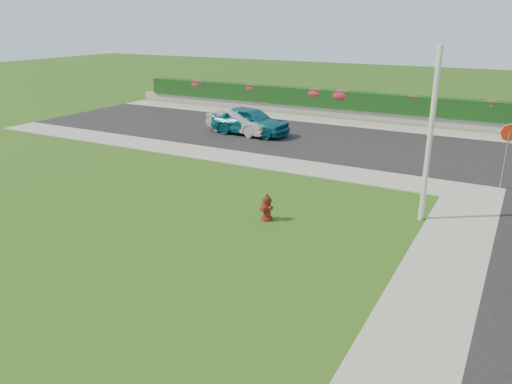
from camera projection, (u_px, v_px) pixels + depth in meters
The scene contains 19 objects.
ground at pixel (164, 247), 13.83m from camera, with size 120.00×120.00×0.00m, color black.
street_far at pixel (252, 132), 27.68m from camera, with size 26.00×8.00×0.04m, color black.
sidewalk_right at pixel (401, 369), 8.99m from camera, with size 2.00×20.00×0.04m, color gray.
sidewalk_far at pixel (184, 150), 23.99m from camera, with size 24.00×2.00×0.04m, color gray.
curb_corner at pixel (474, 193), 18.10m from camera, with size 2.00×2.00×0.04m, color gray.
sidewalk_beyond at pixel (351, 123), 30.00m from camera, with size 34.00×2.00×0.04m, color gray.
retaining_wall at pixel (359, 115), 31.15m from camera, with size 34.00×0.40×0.60m, color gray.
hedge at pixel (360, 101), 30.96m from camera, with size 32.00×0.90×1.10m, color black.
fire_hydrant at pixel (267, 208), 15.59m from camera, with size 0.45×0.42×0.85m.
sedan_teal at pixel (250, 121), 26.85m from camera, with size 1.75×4.36×1.48m, color #0E5A6C.
sedan_silver at pixel (241, 121), 27.21m from camera, with size 1.41×4.04×1.33m, color #A1A4A9.
utility_pole at pixel (430, 137), 14.86m from camera, with size 0.16×0.16×5.31m, color silver.
stop_sign at pixel (508, 141), 17.93m from camera, with size 0.65×0.21×2.47m.
flower_clump_a at pixel (198, 84), 36.29m from camera, with size 1.25×0.81×0.63m, color #C12141.
flower_clump_b at pixel (252, 88), 34.25m from camera, with size 1.23×0.79×0.61m, color #C12141.
flower_clump_c at pixel (315, 93), 32.12m from camera, with size 1.33×0.86×0.67m, color #C12141.
flower_clump_d at pixel (341, 95), 31.34m from camera, with size 1.42×0.92×0.71m, color #C12141.
flower_clump_e at pixel (413, 99), 29.29m from camera, with size 1.03×0.66×0.51m, color #C12141.
flower_clump_f at pixel (492, 105), 27.39m from camera, with size 1.12×0.72×0.56m, color #C12141.
Camera 1 is at (8.27, -9.78, 6.01)m, focal length 35.00 mm.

